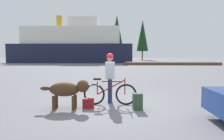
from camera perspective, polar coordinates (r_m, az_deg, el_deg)
ground_plane at (r=6.80m, az=0.56°, el=-9.62°), size 160.00×160.00×0.00m
bicycle at (r=6.78m, az=-0.65°, el=-6.41°), size 1.71×0.44×0.90m
person_cyclist at (r=7.06m, az=-0.55°, el=-0.83°), size 0.32×0.53×1.68m
dog at (r=6.41m, az=-11.99°, el=-5.21°), size 1.48×0.49×0.88m
backpack at (r=6.29m, az=6.99°, el=-8.53°), size 0.30×0.22×0.49m
handbag_pannier at (r=6.47m, az=-6.48°, el=-9.03°), size 0.34×0.21×0.30m
dock_pier at (r=32.69m, az=15.67°, el=1.73°), size 14.09×2.62×0.40m
ferry_boat at (r=41.96m, az=-10.36°, el=6.50°), size 22.62×8.47×9.05m
sailboat_moored at (r=42.96m, az=-7.98°, el=2.85°), size 8.08×2.26×8.72m
pine_tree_far_left at (r=59.20m, az=-14.44°, el=8.44°), size 3.32×3.32×9.52m
pine_tree_center at (r=55.08m, az=1.33°, el=10.02°), size 3.55×3.55×11.60m
pine_tree_far_right at (r=57.08m, az=8.33°, el=9.26°), size 3.08×3.08×10.64m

